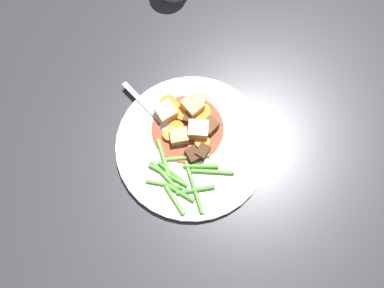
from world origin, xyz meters
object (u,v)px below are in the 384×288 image
at_px(carrot_slice_6, 177,129).
at_px(carrot_slice_5, 183,113).
at_px(carrot_slice_0, 176,109).
at_px(potato_chunk_3, 198,102).
at_px(potato_chunk_4, 179,137).
at_px(meat_chunk_3, 195,155).
at_px(carrot_slice_1, 169,135).
at_px(fork, 155,115).
at_px(carrot_slice_3, 201,120).
at_px(meat_chunk_0, 203,152).
at_px(carrot_slice_2, 201,112).
at_px(potato_chunk_0, 192,106).
at_px(meat_chunk_1, 190,118).
at_px(carrot_slice_7, 168,104).
at_px(potato_chunk_1, 198,130).
at_px(potato_chunk_2, 166,112).
at_px(carrot_slice_4, 202,143).
at_px(meat_chunk_2, 210,126).
at_px(dinner_plate, 192,145).

bearing_deg(carrot_slice_6, carrot_slice_5, -22.89).
relative_size(carrot_slice_0, potato_chunk_3, 0.80).
bearing_deg(potato_chunk_4, meat_chunk_3, -143.55).
bearing_deg(carrot_slice_1, meat_chunk_3, -133.89).
distance_m(meat_chunk_3, fork, 0.11).
relative_size(carrot_slice_6, potato_chunk_3, 0.86).
height_order(carrot_slice_3, potato_chunk_3, potato_chunk_3).
bearing_deg(potato_chunk_3, meat_chunk_0, -179.31).
bearing_deg(carrot_slice_5, carrot_slice_2, -91.98).
xyz_separation_m(carrot_slice_0, carrot_slice_5, (-0.01, -0.01, -0.00)).
relative_size(potato_chunk_0, meat_chunk_1, 1.54).
height_order(carrot_slice_7, potato_chunk_4, potato_chunk_4).
relative_size(carrot_slice_1, carrot_slice_2, 0.69).
bearing_deg(carrot_slice_1, carrot_slice_6, -51.13).
bearing_deg(carrot_slice_3, potato_chunk_3, 4.05).
distance_m(carrot_slice_6, potato_chunk_4, 0.02).
distance_m(carrot_slice_2, potato_chunk_0, 0.02).
bearing_deg(potato_chunk_1, carrot_slice_6, 76.51).
relative_size(carrot_slice_0, potato_chunk_2, 0.78).
xyz_separation_m(carrot_slice_3, carrot_slice_4, (-0.05, 0.00, -0.00)).
relative_size(carrot_slice_6, fork, 0.19).
xyz_separation_m(carrot_slice_2, meat_chunk_2, (-0.03, -0.01, 0.01)).
bearing_deg(potato_chunk_0, carrot_slice_6, 140.21).
relative_size(carrot_slice_7, meat_chunk_2, 1.19).
bearing_deg(carrot_slice_4, dinner_plate, 82.96).
height_order(dinner_plate, potato_chunk_4, potato_chunk_4).
bearing_deg(meat_chunk_1, potato_chunk_1, -154.56).
height_order(carrot_slice_4, potato_chunk_3, potato_chunk_3).
bearing_deg(potato_chunk_4, fork, 40.35).
height_order(carrot_slice_5, potato_chunk_2, potato_chunk_2).
xyz_separation_m(carrot_slice_7, meat_chunk_3, (-0.11, -0.04, 0.00)).
height_order(dinner_plate, meat_chunk_2, meat_chunk_2).
bearing_deg(carrot_slice_3, carrot_slice_1, 113.86).
relative_size(meat_chunk_2, fork, 0.19).
bearing_deg(potato_chunk_2, potato_chunk_1, -125.35).
bearing_deg(potato_chunk_3, carrot_slice_5, 120.98).
height_order(carrot_slice_2, carrot_slice_5, same).
relative_size(carrot_slice_4, potato_chunk_2, 0.83).
distance_m(carrot_slice_1, potato_chunk_3, 0.08).
height_order(carrot_slice_5, meat_chunk_3, meat_chunk_3).
bearing_deg(dinner_plate, potato_chunk_4, 63.12).
height_order(carrot_slice_5, potato_chunk_0, potato_chunk_0).
bearing_deg(potato_chunk_0, dinner_plate, 175.17).
bearing_deg(carrot_slice_4, meat_chunk_1, 20.72).
bearing_deg(dinner_plate, potato_chunk_0, -4.83).
xyz_separation_m(carrot_slice_5, meat_chunk_1, (-0.01, -0.01, 0.00)).
height_order(potato_chunk_0, potato_chunk_1, same).
bearing_deg(potato_chunk_4, meat_chunk_2, -74.44).
bearing_deg(potato_chunk_2, meat_chunk_2, -113.01).
height_order(dinner_plate, carrot_slice_4, carrot_slice_4).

